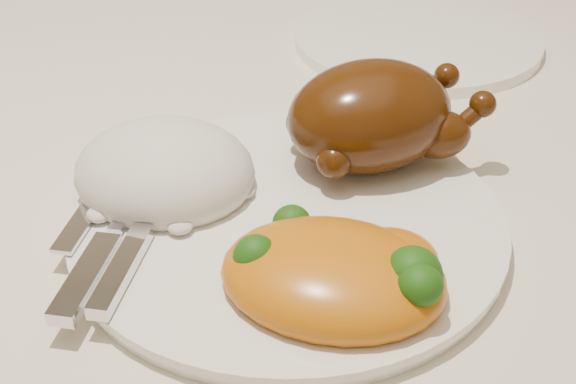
{
  "coord_description": "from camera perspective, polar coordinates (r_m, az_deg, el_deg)",
  "views": [
    {
      "loc": [
        0.1,
        -0.64,
        1.09
      ],
      "look_at": [
        0.15,
        -0.21,
        0.8
      ],
      "focal_mm": 50.0,
      "sensor_mm": 36.0,
      "label": 1
    }
  ],
  "objects": [
    {
      "name": "dinner_plate",
      "position": [
        0.54,
        -0.0,
        -2.32
      ],
      "size": [
        0.37,
        0.37,
        0.01
      ],
      "primitive_type": "cylinder",
      "rotation": [
        0.0,
        0.0,
        -0.37
      ],
      "color": "white",
      "rests_on": "tablecloth"
    },
    {
      "name": "dining_table",
      "position": [
        0.77,
        -13.04,
        -0.54
      ],
      "size": [
        1.6,
        0.9,
        0.76
      ],
      "color": "brown",
      "rests_on": "floor"
    },
    {
      "name": "rice_mound",
      "position": [
        0.56,
        -8.75,
        1.37
      ],
      "size": [
        0.16,
        0.15,
        0.07
      ],
      "rotation": [
        0.0,
        0.0,
        -0.36
      ],
      "color": "white",
      "rests_on": "dinner_plate"
    },
    {
      "name": "side_plate",
      "position": [
        0.82,
        9.17,
        10.69
      ],
      "size": [
        0.27,
        0.27,
        0.01
      ],
      "primitive_type": "cylinder",
      "rotation": [
        0.0,
        0.0,
        -0.13
      ],
      "color": "white",
      "rests_on": "tablecloth"
    },
    {
      "name": "roast_chicken",
      "position": [
        0.58,
        6.17,
        5.45
      ],
      "size": [
        0.16,
        0.12,
        0.08
      ],
      "rotation": [
        0.0,
        0.0,
        0.24
      ],
      "color": "#452407",
      "rests_on": "dinner_plate"
    },
    {
      "name": "mac_and_cheese",
      "position": [
        0.47,
        3.91,
        -5.89
      ],
      "size": [
        0.16,
        0.15,
        0.05
      ],
      "rotation": [
        0.0,
        0.0,
        -0.39
      ],
      "color": "orange",
      "rests_on": "dinner_plate"
    },
    {
      "name": "cutlery",
      "position": [
        0.51,
        -12.83,
        -3.79
      ],
      "size": [
        0.07,
        0.19,
        0.01
      ],
      "rotation": [
        0.0,
        0.0,
        -0.3
      ],
      "color": "silver",
      "rests_on": "dinner_plate"
    },
    {
      "name": "tablecloth",
      "position": [
        0.74,
        -13.76,
        4.17
      ],
      "size": [
        1.73,
        1.03,
        0.18
      ],
      "color": "silver",
      "rests_on": "dining_table"
    }
  ]
}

